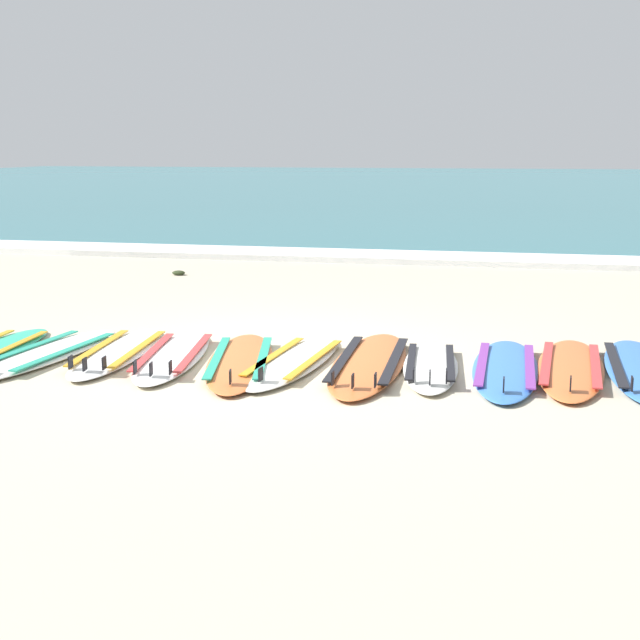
# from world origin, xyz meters

# --- Properties ---
(ground_plane) EXTENTS (80.00, 80.00, 0.00)m
(ground_plane) POSITION_xyz_m (0.00, 0.00, 0.00)
(ground_plane) COLOR #C1B599
(sea) EXTENTS (80.00, 60.00, 0.10)m
(sea) POSITION_xyz_m (0.00, 36.70, 0.05)
(sea) COLOR teal
(sea) RESTS_ON ground
(wave_foam_strip) EXTENTS (80.00, 1.26, 0.11)m
(wave_foam_strip) POSITION_xyz_m (0.00, 7.33, 0.06)
(wave_foam_strip) COLOR white
(wave_foam_strip) RESTS_ON ground
(surfboard_1) EXTENTS (0.77, 2.33, 0.18)m
(surfboard_1) POSITION_xyz_m (-2.10, -0.48, 0.04)
(surfboard_1) COLOR silver
(surfboard_1) RESTS_ON ground
(surfboard_2) EXTENTS (0.76, 2.22, 0.18)m
(surfboard_2) POSITION_xyz_m (-1.48, -0.27, 0.04)
(surfboard_2) COLOR white
(surfboard_2) RESTS_ON ground
(surfboard_3) EXTENTS (0.90, 2.24, 0.18)m
(surfboard_3) POSITION_xyz_m (-0.91, -0.31, 0.04)
(surfboard_3) COLOR white
(surfboard_3) RESTS_ON ground
(surfboard_4) EXTENTS (1.06, 2.36, 0.18)m
(surfboard_4) POSITION_xyz_m (-0.24, -0.38, 0.04)
(surfboard_4) COLOR orange
(surfboard_4) RESTS_ON ground
(surfboard_5) EXTENTS (0.72, 2.20, 0.18)m
(surfboard_5) POSITION_xyz_m (0.24, -0.28, 0.04)
(surfboard_5) COLOR silver
(surfboard_5) RESTS_ON ground
(surfboard_6) EXTENTS (0.70, 2.52, 0.18)m
(surfboard_6) POSITION_xyz_m (0.91, -0.19, 0.04)
(surfboard_6) COLOR orange
(surfboard_6) RESTS_ON ground
(surfboard_7) EXTENTS (0.64, 1.96, 0.18)m
(surfboard_7) POSITION_xyz_m (1.46, -0.18, 0.04)
(surfboard_7) COLOR silver
(surfboard_7) RESTS_ON ground
(surfboard_8) EXTENTS (0.58, 2.28, 0.18)m
(surfboard_8) POSITION_xyz_m (2.11, -0.13, 0.04)
(surfboard_8) COLOR #3875CC
(surfboard_8) RESTS_ON ground
(surfboard_9) EXTENTS (0.71, 2.33, 0.18)m
(surfboard_9) POSITION_xyz_m (2.67, 0.02, 0.04)
(surfboard_9) COLOR orange
(surfboard_9) RESTS_ON ground
(seaweed_clump_mid_sand) EXTENTS (0.20, 0.16, 0.07)m
(seaweed_clump_mid_sand) POSITION_xyz_m (-2.87, 4.85, 0.04)
(seaweed_clump_mid_sand) COLOR #2D381E
(seaweed_clump_mid_sand) RESTS_ON ground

